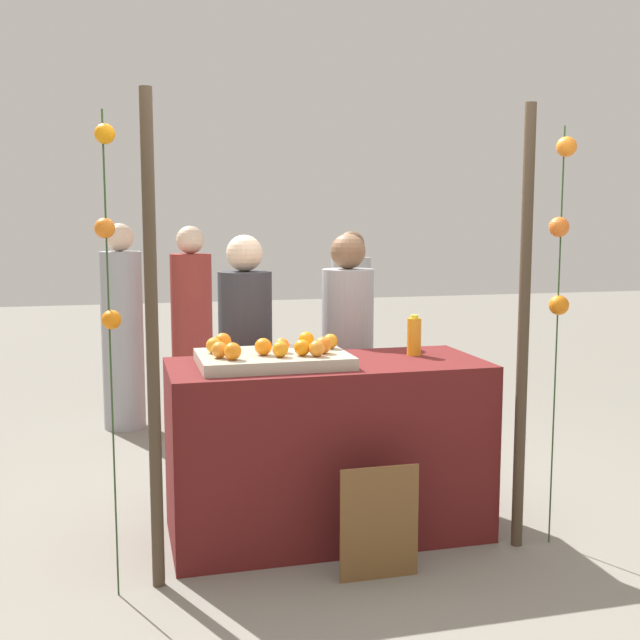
{
  "coord_description": "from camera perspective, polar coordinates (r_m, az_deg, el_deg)",
  "views": [
    {
      "loc": [
        -1.02,
        -3.84,
        1.64
      ],
      "look_at": [
        0.0,
        0.15,
        1.12
      ],
      "focal_mm": 43.98,
      "sensor_mm": 36.0,
      "label": 1
    }
  ],
  "objects": [
    {
      "name": "ground_plane",
      "position": [
        4.3,
        0.52,
        -15.18
      ],
      "size": [
        24.0,
        24.0,
        0.0
      ],
      "primitive_type": "plane",
      "color": "gray"
    },
    {
      "name": "stall_counter",
      "position": [
        4.14,
        0.52,
        -9.32
      ],
      "size": [
        1.63,
        0.71,
        0.92
      ],
      "primitive_type": "cube",
      "color": "#5B1919",
      "rests_on": "ground_plane"
    },
    {
      "name": "orange_tray",
      "position": [
        3.96,
        -3.44,
        -2.86
      ],
      "size": [
        0.75,
        0.52,
        0.06
      ],
      "primitive_type": "cube",
      "color": "#B2AD99",
      "rests_on": "stall_counter"
    },
    {
      "name": "orange_0",
      "position": [
        3.77,
        -6.38,
        -2.28
      ],
      "size": [
        0.08,
        0.08,
        0.08
      ],
      "primitive_type": "sphere",
      "color": "orange",
      "rests_on": "orange_tray"
    },
    {
      "name": "orange_1",
      "position": [
        3.89,
        -4.15,
        -1.95
      ],
      "size": [
        0.09,
        0.09,
        0.09
      ],
      "primitive_type": "sphere",
      "color": "orange",
      "rests_on": "orange_tray"
    },
    {
      "name": "orange_2",
      "position": [
        4.08,
        -7.08,
        -1.55
      ],
      "size": [
        0.09,
        0.09,
        0.09
      ],
      "primitive_type": "sphere",
      "color": "orange",
      "rests_on": "orange_tray"
    },
    {
      "name": "orange_3",
      "position": [
        3.98,
        -7.73,
        -1.84
      ],
      "size": [
        0.08,
        0.08,
        0.08
      ],
      "primitive_type": "sphere",
      "color": "orange",
      "rests_on": "orange_tray"
    },
    {
      "name": "orange_4",
      "position": [
        3.96,
        -2.79,
        -1.86
      ],
      "size": [
        0.08,
        0.08,
        0.08
      ],
      "primitive_type": "sphere",
      "color": "orange",
      "rests_on": "orange_tray"
    },
    {
      "name": "orange_5",
      "position": [
        3.94,
        0.23,
        -1.84
      ],
      "size": [
        0.08,
        0.08,
        0.08
      ],
      "primitive_type": "sphere",
      "color": "orange",
      "rests_on": "orange_tray"
    },
    {
      "name": "orange_6",
      "position": [
        3.84,
        -7.32,
        -2.17
      ],
      "size": [
        0.08,
        0.08,
        0.08
      ],
      "primitive_type": "sphere",
      "color": "orange",
      "rests_on": "orange_tray"
    },
    {
      "name": "orange_7",
      "position": [
        3.87,
        -1.31,
        -2.02
      ],
      "size": [
        0.08,
        0.08,
        0.08
      ],
      "primitive_type": "sphere",
      "color": "orange",
      "rests_on": "orange_tray"
    },
    {
      "name": "orange_8",
      "position": [
        4.08,
        0.76,
        -1.56
      ],
      "size": [
        0.08,
        0.08,
        0.08
      ],
      "primitive_type": "sphere",
      "color": "orange",
      "rests_on": "orange_tray"
    },
    {
      "name": "orange_9",
      "position": [
        3.83,
        -2.9,
        -2.13
      ],
      "size": [
        0.08,
        0.08,
        0.08
      ],
      "primitive_type": "sphere",
      "color": "orange",
      "rests_on": "orange_tray"
    },
    {
      "name": "orange_10",
      "position": [
        3.84,
        -0.23,
        -2.09
      ],
      "size": [
        0.08,
        0.08,
        0.08
      ],
      "primitive_type": "sphere",
      "color": "orange",
      "rests_on": "orange_tray"
    },
    {
      "name": "orange_11",
      "position": [
        4.13,
        -1.0,
        -1.42
      ],
      "size": [
        0.08,
        0.08,
        0.08
      ],
      "primitive_type": "sphere",
      "color": "orange",
      "rests_on": "orange_tray"
    },
    {
      "name": "juice_bottle",
      "position": [
        4.26,
        6.86,
        -1.18
      ],
      "size": [
        0.08,
        0.08,
        0.22
      ],
      "color": "orange",
      "rests_on": "stall_counter"
    },
    {
      "name": "chalkboard_sign",
      "position": [
        3.72,
        4.3,
        -14.57
      ],
      "size": [
        0.37,
        0.03,
        0.54
      ],
      "color": "brown",
      "rests_on": "ground_plane"
    },
    {
      "name": "vendor_left",
      "position": [
        4.62,
        -5.41,
        -4.19
      ],
      "size": [
        0.31,
        0.31,
        1.56
      ],
      "color": "#333338",
      "rests_on": "ground_plane"
    },
    {
      "name": "vendor_right",
      "position": [
        4.78,
        2.01,
        -3.76
      ],
      "size": [
        0.31,
        0.31,
        1.56
      ],
      "color": "#99999E",
      "rests_on": "ground_plane"
    },
    {
      "name": "crowd_person_0",
      "position": [
        6.21,
        -9.29,
        -1.13
      ],
      "size": [
        0.32,
        0.32,
        1.6
      ],
      "color": "maroon",
      "rests_on": "ground_plane"
    },
    {
      "name": "crowd_person_1",
      "position": [
        6.27,
        2.26,
        -1.14
      ],
      "size": [
        0.31,
        0.31,
        1.56
      ],
      "color": "#99999E",
      "rests_on": "ground_plane"
    },
    {
      "name": "crowd_person_2",
      "position": [
        6.35,
        -14.18,
        -0.98
      ],
      "size": [
        0.32,
        0.32,
        1.62
      ],
      "color": "#99999E",
      "rests_on": "ground_plane"
    },
    {
      "name": "canopy_post_left",
      "position": [
        3.49,
        -12.09,
        -1.84
      ],
      "size": [
        0.06,
        0.06,
        2.2
      ],
      "primitive_type": "cylinder",
      "color": "#473828",
      "rests_on": "ground_plane"
    },
    {
      "name": "canopy_post_right",
      "position": [
        3.98,
        14.58,
        -0.8
      ],
      "size": [
        0.06,
        0.06,
        2.2
      ],
      "primitive_type": "cylinder",
      "color": "#473828",
      "rests_on": "ground_plane"
    },
    {
      "name": "garland_strand_left",
      "position": [
        3.39,
        -15.23,
        5.94
      ],
      "size": [
        0.1,
        0.1,
        2.09
      ],
      "color": "#2D4C23",
      "rests_on": "ground_plane"
    },
    {
      "name": "garland_strand_right",
      "position": [
        4.02,
        17.14,
        6.08
      ],
      "size": [
        0.12,
        0.11,
        2.09
      ],
      "color": "#2D4C23",
      "rests_on": "ground_plane"
    }
  ]
}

